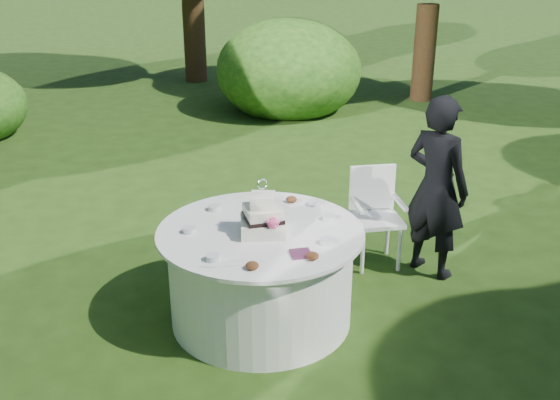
% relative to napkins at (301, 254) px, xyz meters
% --- Properties ---
extents(ground, '(80.00, 80.00, 0.00)m').
position_rel_napkins_xyz_m(ground, '(-0.20, 0.46, -0.78)').
color(ground, '#1F380F').
rests_on(ground, ground).
extents(napkins, '(0.14, 0.14, 0.02)m').
position_rel_napkins_xyz_m(napkins, '(0.00, 0.00, 0.00)').
color(napkins, '#481F39').
rests_on(napkins, table).
extents(feather_plume, '(0.48, 0.07, 0.01)m').
position_rel_napkins_xyz_m(feather_plume, '(-0.46, -0.04, -0.00)').
color(feather_plume, white).
rests_on(feather_plume, table).
extents(guest, '(0.64, 0.70, 1.61)m').
position_rel_napkins_xyz_m(guest, '(1.41, 0.92, 0.03)').
color(guest, black).
rests_on(guest, ground).
extents(table, '(1.56, 1.56, 0.77)m').
position_rel_napkins_xyz_m(table, '(-0.20, 0.46, -0.39)').
color(table, white).
rests_on(table, ground).
extents(cake, '(0.37, 0.37, 0.43)m').
position_rel_napkins_xyz_m(cake, '(-0.19, 0.41, 0.10)').
color(cake, white).
rests_on(cake, table).
extents(chair, '(0.45, 0.43, 0.89)m').
position_rel_napkins_xyz_m(chair, '(0.98, 1.24, -0.26)').
color(chair, white).
rests_on(chair, ground).
extents(votives, '(1.18, 0.95, 0.04)m').
position_rel_napkins_xyz_m(votives, '(-0.16, 0.49, 0.01)').
color(votives, silver).
rests_on(votives, table).
extents(petal_cups, '(0.59, 1.16, 0.05)m').
position_rel_napkins_xyz_m(petal_cups, '(-0.05, 0.24, 0.02)').
color(petal_cups, '#562D16').
rests_on(petal_cups, table).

